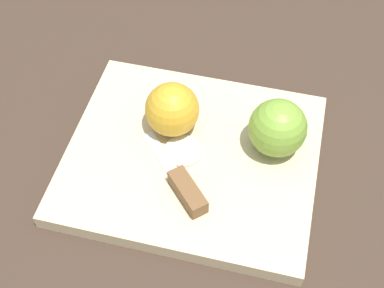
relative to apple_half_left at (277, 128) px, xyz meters
The scene contains 6 objects.
ground_plane 0.13m from the apple_half_left, 10.70° to the left, with size 4.00×4.00×0.00m, color #38281E.
cutting_board 0.12m from the apple_half_left, 10.70° to the left, with size 0.38×0.34×0.02m.
apple_half_left is the anchor object (origin of this frame).
apple_half_right 0.14m from the apple_half_left, ahead, with size 0.07×0.07×0.07m.
knife 0.14m from the apple_half_left, 36.48° to the left, with size 0.10×0.13×0.02m.
apple_slice 0.13m from the apple_half_left, ahead, with size 0.05×0.05×0.01m.
Camera 1 is at (-0.03, 0.43, 0.60)m, focal length 50.00 mm.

